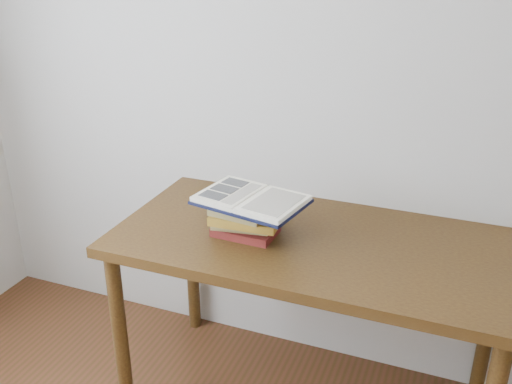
% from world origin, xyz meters
% --- Properties ---
extents(desk, '(1.50, 0.75, 0.80)m').
position_xyz_m(desk, '(0.09, 1.38, 0.71)').
color(desk, '#4B3412').
rests_on(desk, ground).
extents(book_stack, '(0.28, 0.20, 0.15)m').
position_xyz_m(book_stack, '(-0.15, 1.32, 0.88)').
color(book_stack, maroon).
rests_on(book_stack, desk).
extents(open_book, '(0.42, 0.33, 0.03)m').
position_xyz_m(open_book, '(-0.12, 1.29, 0.96)').
color(open_book, black).
rests_on(open_book, book_stack).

